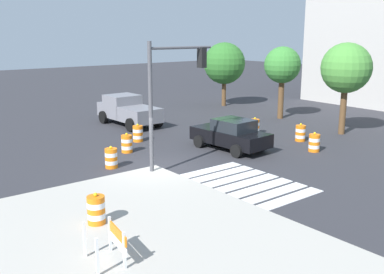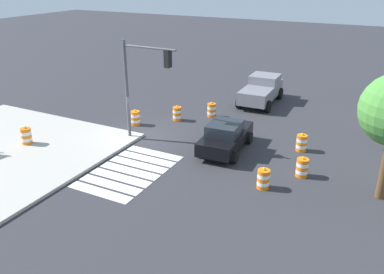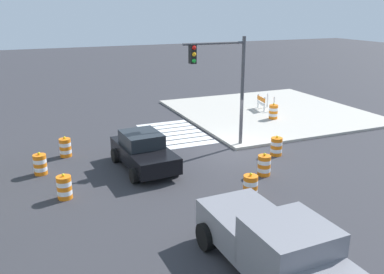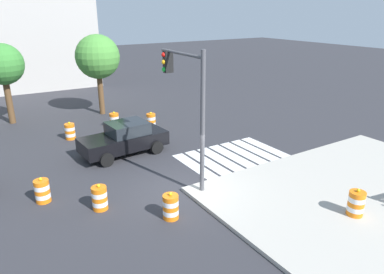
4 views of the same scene
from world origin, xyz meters
name	(u,v)px [view 3 (image 3 of 4)]	position (x,y,z in m)	size (l,w,h in m)	color
ground_plane	(236,151)	(0.00, 0.00, 0.00)	(120.00, 120.00, 0.00)	#2D2D33
sidewalk_corner	(270,112)	(6.00, -6.00, 0.07)	(12.00, 12.00, 0.15)	#ADA89E
crosswalk_stripes	(175,133)	(4.00, 1.80, 0.01)	(5.10, 3.20, 0.02)	silver
sports_car	(143,151)	(-0.38, 4.98, 0.81)	(4.41, 2.34, 1.63)	black
pickup_truck	(275,247)	(-9.45, 4.08, 0.97)	(5.20, 2.45, 1.92)	slate
traffic_barrel_near_corner	(40,164)	(0.69, 9.34, 0.45)	(0.56, 0.56, 1.02)	orange
traffic_barrel_crosswalk_end	(264,165)	(-3.24, 0.41, 0.45)	(0.56, 0.56, 1.02)	orange
traffic_barrel_median_near	(250,187)	(-4.91, 2.10, 0.45)	(0.56, 0.56, 1.02)	orange
traffic_barrel_median_far	(276,146)	(-1.33, -1.52, 0.45)	(0.56, 0.56, 1.02)	orange
traffic_barrel_far_curb	(65,148)	(2.59, 8.05, 0.45)	(0.56, 0.56, 1.02)	orange
traffic_barrel_lane_center	(64,187)	(-2.19, 8.65, 0.45)	(0.56, 0.56, 1.02)	orange
traffic_barrel_on_sidewalk	(273,112)	(4.12, -4.99, 0.60)	(0.56, 0.56, 1.02)	orange
construction_barricade	(263,101)	(6.52, -5.75, 0.72)	(1.35, 0.97, 1.00)	silver
traffic_light_pole	(223,73)	(0.61, 0.54, 3.91)	(0.47, 3.29, 5.50)	#4C4C51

